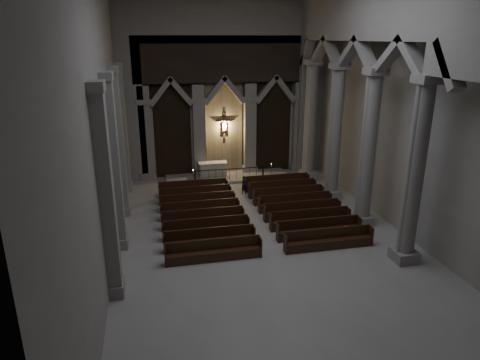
{
  "coord_description": "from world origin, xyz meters",
  "views": [
    {
      "loc": [
        -5.07,
        -17.42,
        9.36
      ],
      "look_at": [
        -0.72,
        3.0,
        2.39
      ],
      "focal_mm": 32.0,
      "sensor_mm": 36.0,
      "label": 1
    }
  ],
  "objects_px": {
    "altar": "(213,169)",
    "altar_rail": "(229,173)",
    "candle_stand_left": "(194,183)",
    "candle_stand_right": "(271,176)",
    "worshipper": "(244,185)",
    "pews": "(251,213)"
  },
  "relations": [
    {
      "from": "altar",
      "to": "altar_rail",
      "type": "distance_m",
      "value": 1.39
    },
    {
      "from": "candle_stand_left",
      "to": "candle_stand_right",
      "type": "height_order",
      "value": "candle_stand_left"
    },
    {
      "from": "altar",
      "to": "worshipper",
      "type": "bearing_deg",
      "value": -67.51
    },
    {
      "from": "candle_stand_right",
      "to": "pews",
      "type": "bearing_deg",
      "value": -115.33
    },
    {
      "from": "candle_stand_left",
      "to": "candle_stand_right",
      "type": "distance_m",
      "value": 5.39
    },
    {
      "from": "candle_stand_left",
      "to": "pews",
      "type": "bearing_deg",
      "value": -65.26
    },
    {
      "from": "worshipper",
      "to": "altar_rail",
      "type": "bearing_deg",
      "value": 79.72
    },
    {
      "from": "altar",
      "to": "candle_stand_right",
      "type": "distance_m",
      "value": 4.07
    },
    {
      "from": "altar",
      "to": "altar_rail",
      "type": "bearing_deg",
      "value": -43.9
    },
    {
      "from": "altar",
      "to": "pews",
      "type": "bearing_deg",
      "value": -82.23
    },
    {
      "from": "altar",
      "to": "worshipper",
      "type": "distance_m",
      "value": 3.83
    },
    {
      "from": "pews",
      "to": "worshipper",
      "type": "bearing_deg",
      "value": 83.0
    },
    {
      "from": "altar_rail",
      "to": "pews",
      "type": "distance_m",
      "value": 6.37
    },
    {
      "from": "altar_rail",
      "to": "worshipper",
      "type": "height_order",
      "value": "worshipper"
    },
    {
      "from": "altar",
      "to": "candle_stand_right",
      "type": "relative_size",
      "value": 1.6
    },
    {
      "from": "candle_stand_left",
      "to": "pews",
      "type": "height_order",
      "value": "candle_stand_left"
    },
    {
      "from": "altar_rail",
      "to": "pews",
      "type": "relative_size",
      "value": 0.5
    },
    {
      "from": "altar_rail",
      "to": "worshipper",
      "type": "distance_m",
      "value": 2.62
    },
    {
      "from": "altar",
      "to": "worshipper",
      "type": "height_order",
      "value": "worshipper"
    },
    {
      "from": "altar_rail",
      "to": "candle_stand_right",
      "type": "height_order",
      "value": "candle_stand_right"
    },
    {
      "from": "altar_rail",
      "to": "candle_stand_left",
      "type": "height_order",
      "value": "candle_stand_left"
    },
    {
      "from": "pews",
      "to": "candle_stand_left",
      "type": "bearing_deg",
      "value": 114.74
    }
  ]
}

